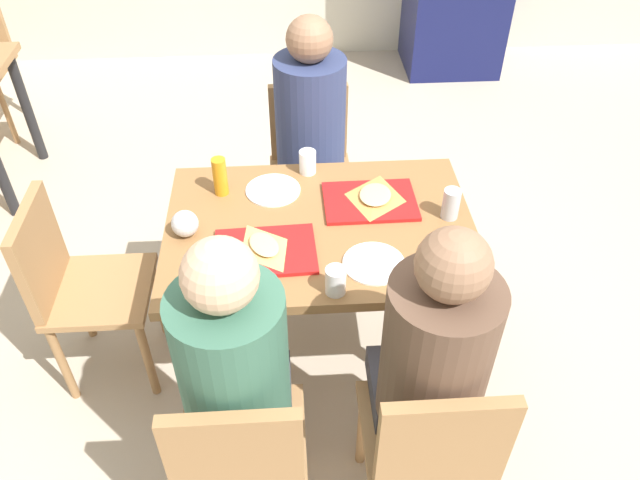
{
  "coord_description": "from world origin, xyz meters",
  "views": [
    {
      "loc": [
        -0.11,
        -1.8,
        2.25
      ],
      "look_at": [
        0.0,
        0.0,
        0.67
      ],
      "focal_mm": 35.11,
      "sensor_mm": 36.0,
      "label": 1
    }
  ],
  "objects": [
    {
      "name": "paper_plate_near_edge",
      "position": [
        0.17,
        -0.23,
        0.75
      ],
      "size": [
        0.22,
        0.22,
        0.01
      ],
      "primitive_type": "cylinder",
      "color": "white",
      "rests_on": "main_table"
    },
    {
      "name": "plastic_cup_b",
      "position": [
        0.03,
        -0.35,
        0.8
      ],
      "size": [
        0.07,
        0.07,
        0.1
      ],
      "primitive_type": "cylinder",
      "color": "white",
      "rests_on": "main_table"
    },
    {
      "name": "person_in_red",
      "position": [
        -0.29,
        -0.65,
        0.76
      ],
      "size": [
        0.32,
        0.42,
        1.28
      ],
      "color": "#383842",
      "rests_on": "ground_plane"
    },
    {
      "name": "foil_bundle",
      "position": [
        -0.5,
        -0.02,
        0.8
      ],
      "size": [
        0.1,
        0.1,
        0.1
      ],
      "primitive_type": "sphere",
      "color": "silver",
      "rests_on": "main_table"
    },
    {
      "name": "pizza_slice_b",
      "position": [
        0.23,
        0.13,
        0.77
      ],
      "size": [
        0.23,
        0.26,
        0.02
      ],
      "color": "#C68C47",
      "rests_on": "tray_red_far"
    },
    {
      "name": "person_far_side",
      "position": [
        -0.0,
        0.65,
        0.76
      ],
      "size": [
        0.32,
        0.42,
        1.28
      ],
      "color": "#383842",
      "rests_on": "ground_plane"
    },
    {
      "name": "chair_far_side",
      "position": [
        0.0,
        0.79,
        0.51
      ],
      "size": [
        0.4,
        0.4,
        0.87
      ],
      "color": "#9E7247",
      "rests_on": "ground_plane"
    },
    {
      "name": "person_in_brown_jacket",
      "position": [
        0.29,
        -0.65,
        0.76
      ],
      "size": [
        0.32,
        0.42,
        1.28
      ],
      "color": "#383842",
      "rests_on": "ground_plane"
    },
    {
      "name": "tray_red_far",
      "position": [
        0.2,
        0.12,
        0.76
      ],
      "size": [
        0.36,
        0.26,
        0.02
      ],
      "primitive_type": "cube",
      "rotation": [
        0.0,
        0.0,
        0.01
      ],
      "color": "red",
      "rests_on": "main_table"
    },
    {
      "name": "soda_can",
      "position": [
        0.5,
        0.02,
        0.81
      ],
      "size": [
        0.07,
        0.07,
        0.12
      ],
      "primitive_type": "cylinder",
      "color": "#B7BCC6",
      "rests_on": "main_table"
    },
    {
      "name": "main_table",
      "position": [
        0.0,
        0.0,
        0.65
      ],
      "size": [
        1.17,
        0.82,
        0.75
      ],
      "color": "olive",
      "rests_on": "ground_plane"
    },
    {
      "name": "plastic_cup_a",
      "position": [
        -0.03,
        0.35,
        0.8
      ],
      "size": [
        0.07,
        0.07,
        0.1
      ],
      "primitive_type": "cylinder",
      "color": "white",
      "rests_on": "main_table"
    },
    {
      "name": "chair_left_end",
      "position": [
        -0.97,
        0.0,
        0.51
      ],
      "size": [
        0.4,
        0.4,
        0.87
      ],
      "color": "#9E7247",
      "rests_on": "ground_plane"
    },
    {
      "name": "chair_near_right",
      "position": [
        0.29,
        -0.79,
        0.51
      ],
      "size": [
        0.4,
        0.4,
        0.87
      ],
      "color": "#9E7247",
      "rests_on": "ground_plane"
    },
    {
      "name": "pizza_slice_a",
      "position": [
        -0.21,
        -0.13,
        0.77
      ],
      "size": [
        0.21,
        0.24,
        0.02
      ],
      "color": "#DBAD60",
      "rests_on": "tray_red_near"
    },
    {
      "name": "condiment_bottle",
      "position": [
        -0.38,
        0.23,
        0.83
      ],
      "size": [
        0.06,
        0.06,
        0.16
      ],
      "primitive_type": "cylinder",
      "color": "orange",
      "rests_on": "main_table"
    },
    {
      "name": "tray_red_near",
      "position": [
        -0.2,
        -0.14,
        0.76
      ],
      "size": [
        0.37,
        0.27,
        0.02
      ],
      "primitive_type": "cube",
      "rotation": [
        0.0,
        0.0,
        0.04
      ],
      "color": "red",
      "rests_on": "main_table"
    },
    {
      "name": "chair_near_left",
      "position": [
        -0.29,
        -0.79,
        0.51
      ],
      "size": [
        0.4,
        0.4,
        0.87
      ],
      "color": "#9E7247",
      "rests_on": "ground_plane"
    },
    {
      "name": "ground_plane",
      "position": [
        0.0,
        0.0,
        -0.01
      ],
      "size": [
        10.0,
        10.0,
        0.02
      ],
      "primitive_type": "cube",
      "color": "#B7A893"
    },
    {
      "name": "paper_plate_center",
      "position": [
        -0.17,
        0.23,
        0.75
      ],
      "size": [
        0.22,
        0.22,
        0.01
      ],
      "primitive_type": "cylinder",
      "color": "white",
      "rests_on": "main_table"
    }
  ]
}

